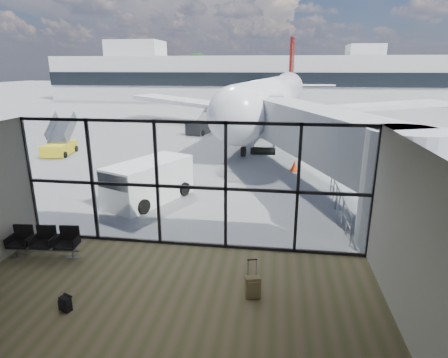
% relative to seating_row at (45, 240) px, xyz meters
% --- Properties ---
extents(ground, '(220.00, 220.00, 0.00)m').
position_rel_seating_row_xyz_m(ground, '(4.75, 41.43, -0.58)').
color(ground, slate).
rests_on(ground, ground).
extents(lounge_shell, '(12.02, 8.01, 4.51)m').
position_rel_seating_row_xyz_m(lounge_shell, '(4.75, -3.37, 2.07)').
color(lounge_shell, brown).
rests_on(lounge_shell, ground).
extents(glass_curtain_wall, '(12.10, 0.12, 4.50)m').
position_rel_seating_row_xyz_m(glass_curtain_wall, '(4.75, 1.43, 1.67)').
color(glass_curtain_wall, white).
rests_on(glass_curtain_wall, ground).
extents(jet_bridge, '(8.00, 16.50, 4.33)m').
position_rel_seating_row_xyz_m(jet_bridge, '(9.65, 8.50, 2.18)').
color(jet_bridge, '#959699').
rests_on(jet_bridge, ground).
extents(apron_railing, '(0.06, 5.46, 1.11)m').
position_rel_seating_row_xyz_m(apron_railing, '(10.35, 4.93, 0.14)').
color(apron_railing, gray).
rests_on(apron_railing, ground).
extents(far_terminal, '(80.00, 12.20, 11.00)m').
position_rel_seating_row_xyz_m(far_terminal, '(4.17, 63.40, 3.63)').
color(far_terminal, silver).
rests_on(far_terminal, ground).
extents(tree_0, '(4.95, 4.95, 7.12)m').
position_rel_seating_row_xyz_m(tree_0, '(-40.25, 73.43, 4.05)').
color(tree_0, '#382619').
rests_on(tree_0, ground).
extents(tree_1, '(5.61, 5.61, 8.07)m').
position_rel_seating_row_xyz_m(tree_1, '(-34.25, 73.43, 4.68)').
color(tree_1, '#382619').
rests_on(tree_1, ground).
extents(tree_2, '(6.27, 6.27, 9.03)m').
position_rel_seating_row_xyz_m(tree_2, '(-28.25, 73.43, 5.30)').
color(tree_2, '#382619').
rests_on(tree_2, ground).
extents(tree_3, '(4.95, 4.95, 7.12)m').
position_rel_seating_row_xyz_m(tree_3, '(-22.25, 73.43, 4.05)').
color(tree_3, '#382619').
rests_on(tree_3, ground).
extents(tree_4, '(5.61, 5.61, 8.07)m').
position_rel_seating_row_xyz_m(tree_4, '(-16.25, 73.43, 4.68)').
color(tree_4, '#382619').
rests_on(tree_4, ground).
extents(tree_5, '(6.27, 6.27, 9.03)m').
position_rel_seating_row_xyz_m(tree_5, '(-10.25, 73.43, 5.30)').
color(tree_5, '#382619').
rests_on(tree_5, ground).
extents(seating_row, '(2.35, 0.85, 1.04)m').
position_rel_seating_row_xyz_m(seating_row, '(0.00, 0.00, 0.00)').
color(seating_row, gray).
rests_on(seating_row, ground).
extents(backpack, '(0.35, 0.35, 0.44)m').
position_rel_seating_row_xyz_m(backpack, '(2.28, -2.74, -0.36)').
color(backpack, black).
rests_on(backpack, ground).
extents(suitcase, '(0.46, 0.38, 1.12)m').
position_rel_seating_row_xyz_m(suitcase, '(7.10, -1.45, -0.24)').
color(suitcase, olive).
rests_on(suitcase, ground).
extents(airliner, '(33.87, 39.40, 10.17)m').
position_rel_seating_row_xyz_m(airliner, '(7.20, 30.55, 2.52)').
color(airliner, silver).
rests_on(airliner, ground).
extents(service_van, '(3.54, 4.81, 1.92)m').
position_rel_seating_row_xyz_m(service_van, '(1.62, 5.68, 0.41)').
color(service_van, white).
rests_on(service_van, ground).
extents(belt_loader, '(2.52, 4.54, 1.99)m').
position_rel_seating_row_xyz_m(belt_loader, '(0.38, 24.55, 0.09)').
color(belt_loader, black).
rests_on(belt_loader, ground).
extents(mobile_stairs, '(2.10, 3.49, 2.33)m').
position_rel_seating_row_xyz_m(mobile_stairs, '(-8.08, 14.35, -0.02)').
color(mobile_stairs, yellow).
rests_on(mobile_stairs, ground).
extents(traffic_cone_a, '(0.43, 0.43, 0.62)m').
position_rel_seating_row_xyz_m(traffic_cone_a, '(0.75, 13.90, -0.28)').
color(traffic_cone_a, orange).
rests_on(traffic_cone_a, ground).
extents(traffic_cone_b, '(0.48, 0.48, 0.68)m').
position_rel_seating_row_xyz_m(traffic_cone_b, '(8.75, 12.11, -0.25)').
color(traffic_cone_b, '#FF3A0D').
rests_on(traffic_cone_b, ground).
extents(traffic_cone_c, '(0.40, 0.40, 0.57)m').
position_rel_seating_row_xyz_m(traffic_cone_c, '(5.02, 17.75, -0.30)').
color(traffic_cone_c, '#FD4B0D').
rests_on(traffic_cone_c, ground).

